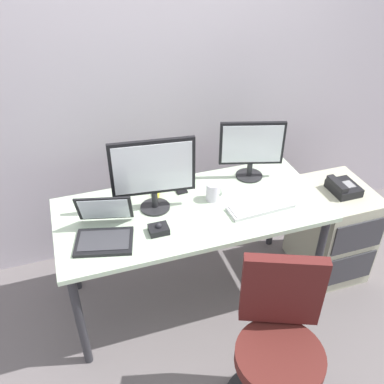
# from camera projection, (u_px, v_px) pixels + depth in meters

# --- Properties ---
(ground_plane) EXTENTS (8.00, 8.00, 0.00)m
(ground_plane) POSITION_uv_depth(u_px,v_px,m) (192.00, 293.00, 3.01)
(ground_plane) COLOR slate
(back_wall) EXTENTS (6.00, 0.10, 2.80)m
(back_wall) POSITION_uv_depth(u_px,v_px,m) (158.00, 67.00, 2.77)
(back_wall) COLOR #C0B7C2
(back_wall) RESTS_ON ground
(desk) EXTENTS (1.64, 0.74, 0.76)m
(desk) POSITION_uv_depth(u_px,v_px,m) (192.00, 218.00, 2.62)
(desk) COLOR beige
(desk) RESTS_ON ground
(file_cabinet) EXTENTS (0.42, 0.53, 0.69)m
(file_cabinet) POSITION_uv_depth(u_px,v_px,m) (332.00, 230.00, 3.04)
(file_cabinet) COLOR beige
(file_cabinet) RESTS_ON ground
(desk_phone) EXTENTS (0.17, 0.20, 0.09)m
(desk_phone) POSITION_uv_depth(u_px,v_px,m) (343.00, 187.00, 2.81)
(desk_phone) COLOR black
(desk_phone) RESTS_ON file_cabinet
(office_chair) EXTENTS (0.53, 0.55, 0.94)m
(office_chair) POSITION_uv_depth(u_px,v_px,m) (277.00, 352.00, 2.13)
(office_chair) COLOR black
(office_chair) RESTS_ON ground
(monitor_main) EXTENTS (0.49, 0.18, 0.46)m
(monitor_main) POSITION_uv_depth(u_px,v_px,m) (153.00, 171.00, 2.43)
(monitor_main) COLOR #262628
(monitor_main) RESTS_ON desk
(monitor_side) EXTENTS (0.41, 0.18, 0.40)m
(monitor_side) POSITION_uv_depth(u_px,v_px,m) (252.00, 147.00, 2.74)
(monitor_side) COLOR #262628
(monitor_side) RESTS_ON desk
(keyboard) EXTENTS (0.42, 0.16, 0.03)m
(keyboard) POSITION_uv_depth(u_px,v_px,m) (261.00, 207.00, 2.57)
(keyboard) COLOR silver
(keyboard) RESTS_ON desk
(laptop) EXTENTS (0.38, 0.38, 0.22)m
(laptop) POSITION_uv_depth(u_px,v_px,m) (104.00, 229.00, 2.33)
(laptop) COLOR black
(laptop) RESTS_ON desk
(trackball_mouse) EXTENTS (0.11, 0.09, 0.07)m
(trackball_mouse) POSITION_uv_depth(u_px,v_px,m) (159.00, 229.00, 2.38)
(trackball_mouse) COLOR black
(trackball_mouse) RESTS_ON desk
(coffee_mug) EXTENTS (0.09, 0.08, 0.12)m
(coffee_mug) POSITION_uv_depth(u_px,v_px,m) (213.00, 192.00, 2.62)
(coffee_mug) COLOR silver
(coffee_mug) RESTS_ON desk
(cell_phone) EXTENTS (0.08, 0.15, 0.01)m
(cell_phone) POSITION_uv_depth(u_px,v_px,m) (179.00, 188.00, 2.75)
(cell_phone) COLOR black
(cell_phone) RESTS_ON desk
(banana) EXTENTS (0.08, 0.20, 0.04)m
(banana) POSITION_uv_depth(u_px,v_px,m) (156.00, 190.00, 2.70)
(banana) COLOR yellow
(banana) RESTS_ON desk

